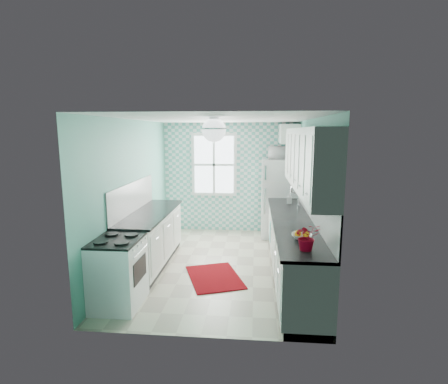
# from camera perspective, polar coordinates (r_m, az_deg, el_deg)

# --- Properties ---
(floor) EXTENTS (3.00, 4.40, 0.02)m
(floor) POSITION_cam_1_polar(r_m,az_deg,el_deg) (6.25, -0.68, -11.85)
(floor) COLOR beige
(floor) RESTS_ON ground
(ceiling) EXTENTS (3.00, 4.40, 0.02)m
(ceiling) POSITION_cam_1_polar(r_m,az_deg,el_deg) (5.81, -0.73, 11.92)
(ceiling) COLOR white
(ceiling) RESTS_ON wall_back
(wall_back) EXTENTS (3.00, 0.02, 2.50)m
(wall_back) POSITION_cam_1_polar(r_m,az_deg,el_deg) (8.07, 0.88, 2.37)
(wall_back) COLOR #59A996
(wall_back) RESTS_ON floor
(wall_front) EXTENTS (3.00, 0.02, 2.50)m
(wall_front) POSITION_cam_1_polar(r_m,az_deg,el_deg) (3.76, -4.12, -6.38)
(wall_front) COLOR #59A996
(wall_front) RESTS_ON floor
(wall_left) EXTENTS (0.02, 4.40, 2.50)m
(wall_left) POSITION_cam_1_polar(r_m,az_deg,el_deg) (6.23, -14.65, -0.17)
(wall_left) COLOR #59A996
(wall_left) RESTS_ON floor
(wall_right) EXTENTS (0.02, 4.40, 2.50)m
(wall_right) POSITION_cam_1_polar(r_m,az_deg,el_deg) (5.94, 13.95, -0.62)
(wall_right) COLOR #59A996
(wall_right) RESTS_ON floor
(accent_wall) EXTENTS (3.00, 0.01, 2.50)m
(accent_wall) POSITION_cam_1_polar(r_m,az_deg,el_deg) (8.05, 0.87, 2.35)
(accent_wall) COLOR #5AB4A8
(accent_wall) RESTS_ON wall_back
(window) EXTENTS (1.04, 0.05, 1.44)m
(window) POSITION_cam_1_polar(r_m,az_deg,el_deg) (8.03, -1.64, 4.48)
(window) COLOR white
(window) RESTS_ON wall_back
(backsplash_right) EXTENTS (0.02, 3.60, 0.51)m
(backsplash_right) POSITION_cam_1_polar(r_m,az_deg,el_deg) (5.56, 14.32, -1.92)
(backsplash_right) COLOR white
(backsplash_right) RESTS_ON wall_right
(backsplash_left) EXTENTS (0.02, 2.15, 0.51)m
(backsplash_left) POSITION_cam_1_polar(r_m,az_deg,el_deg) (6.17, -14.66, -0.80)
(backsplash_left) COLOR white
(backsplash_left) RESTS_ON wall_left
(upper_cabinets_right) EXTENTS (0.33, 3.20, 0.90)m
(upper_cabinets_right) POSITION_cam_1_polar(r_m,az_deg,el_deg) (5.24, 13.33, 5.21)
(upper_cabinets_right) COLOR white
(upper_cabinets_right) RESTS_ON wall_right
(upper_cabinet_fridge) EXTENTS (0.40, 0.74, 0.40)m
(upper_cabinet_fridge) POSITION_cam_1_polar(r_m,az_deg,el_deg) (7.64, 10.59, 9.31)
(upper_cabinet_fridge) COLOR white
(upper_cabinet_fridge) RESTS_ON wall_right
(ceiling_light) EXTENTS (0.34, 0.34, 0.35)m
(ceiling_light) POSITION_cam_1_polar(r_m,az_deg,el_deg) (5.01, -1.66, 10.11)
(ceiling_light) COLOR silver
(ceiling_light) RESTS_ON ceiling
(base_cabinets_right) EXTENTS (0.60, 3.60, 0.90)m
(base_cabinets_right) POSITION_cam_1_polar(r_m,az_deg,el_deg) (5.72, 11.11, -9.22)
(base_cabinets_right) COLOR white
(base_cabinets_right) RESTS_ON floor
(countertop_right) EXTENTS (0.63, 3.60, 0.04)m
(countertop_right) POSITION_cam_1_polar(r_m,az_deg,el_deg) (5.58, 11.12, -4.66)
(countertop_right) COLOR black
(countertop_right) RESTS_ON base_cabinets_right
(base_cabinets_left) EXTENTS (0.60, 2.15, 0.90)m
(base_cabinets_left) POSITION_cam_1_polar(r_m,az_deg,el_deg) (6.25, -11.86, -7.58)
(base_cabinets_left) COLOR white
(base_cabinets_left) RESTS_ON floor
(countertop_left) EXTENTS (0.63, 2.15, 0.04)m
(countertop_left) POSITION_cam_1_polar(r_m,az_deg,el_deg) (6.13, -11.88, -3.38)
(countertop_left) COLOR black
(countertop_left) RESTS_ON base_cabinets_left
(fridge) EXTENTS (0.75, 0.74, 1.72)m
(fridge) POSITION_cam_1_polar(r_m,az_deg,el_deg) (7.75, 8.87, -0.99)
(fridge) COLOR white
(fridge) RESTS_ON floor
(stove) EXTENTS (0.60, 0.75, 0.90)m
(stove) POSITION_cam_1_polar(r_m,az_deg,el_deg) (4.95, -16.88, -12.30)
(stove) COLOR white
(stove) RESTS_ON floor
(sink) EXTENTS (0.52, 0.44, 0.53)m
(sink) POSITION_cam_1_polar(r_m,az_deg,el_deg) (6.52, 10.42, -2.45)
(sink) COLOR silver
(sink) RESTS_ON countertop_right
(rug) EXTENTS (1.09, 1.28, 0.02)m
(rug) POSITION_cam_1_polar(r_m,az_deg,el_deg) (5.73, -1.57, -13.71)
(rug) COLOR maroon
(rug) RESTS_ON floor
(dish_towel) EXTENTS (0.03, 0.25, 0.38)m
(dish_towel) POSITION_cam_1_polar(r_m,az_deg,el_deg) (6.58, 7.56, -6.30)
(dish_towel) COLOR #5DA8A9
(dish_towel) RESTS_ON base_cabinets_right
(fruit_bowl) EXTENTS (0.30, 0.30, 0.06)m
(fruit_bowl) POSITION_cam_1_polar(r_m,az_deg,el_deg) (4.63, 12.58, -7.06)
(fruit_bowl) COLOR white
(fruit_bowl) RESTS_ON countertop_right
(potted_plant) EXTENTS (0.33, 0.30, 0.32)m
(potted_plant) POSITION_cam_1_polar(r_m,az_deg,el_deg) (4.17, 13.43, -7.12)
(potted_plant) COLOR #B91907
(potted_plant) RESTS_ON countertop_right
(soap_bottle) EXTENTS (0.10, 0.10, 0.20)m
(soap_bottle) POSITION_cam_1_polar(r_m,az_deg,el_deg) (6.78, 10.61, -1.05)
(soap_bottle) COLOR #94B3BB
(soap_bottle) RESTS_ON countertop_right
(microwave) EXTENTS (0.50, 0.34, 0.27)m
(microwave) POSITION_cam_1_polar(r_m,az_deg,el_deg) (7.63, 9.07, 6.36)
(microwave) COLOR silver
(microwave) RESTS_ON fridge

